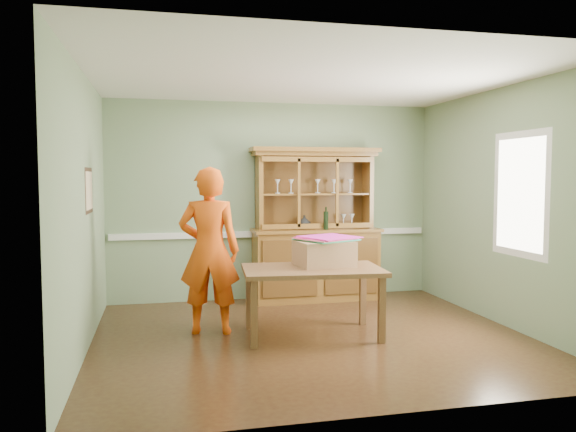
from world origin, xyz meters
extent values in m
plane|color=#442D16|center=(0.00, 0.00, 0.00)|extent=(4.50, 4.50, 0.00)
plane|color=white|center=(0.00, 0.00, 2.70)|extent=(4.50, 4.50, 0.00)
plane|color=gray|center=(0.00, 2.00, 1.35)|extent=(4.50, 0.00, 4.50)
plane|color=gray|center=(-2.25, 0.00, 1.35)|extent=(0.00, 4.00, 4.00)
plane|color=gray|center=(2.25, 0.00, 1.35)|extent=(0.00, 4.00, 4.00)
plane|color=gray|center=(0.00, -2.00, 1.35)|extent=(4.50, 0.00, 4.50)
cube|color=white|center=(0.00, 1.98, 0.90)|extent=(4.41, 0.05, 0.08)
cube|color=#372316|center=(-2.23, 0.30, 1.55)|extent=(0.03, 0.60, 0.46)
cube|color=beige|center=(-2.22, 0.30, 1.55)|extent=(0.01, 0.52, 0.38)
cube|color=white|center=(2.23, -0.30, 1.50)|extent=(0.03, 0.96, 1.36)
cube|color=white|center=(2.22, -0.30, 1.50)|extent=(0.01, 0.80, 1.20)
cube|color=brown|center=(0.53, 1.74, 0.47)|extent=(1.70, 0.52, 0.94)
cube|color=brown|center=(0.53, 1.73, 0.96)|extent=(1.75, 0.57, 0.04)
cube|color=brown|center=(0.53, 1.98, 1.47)|extent=(1.60, 0.04, 0.99)
cube|color=brown|center=(-0.24, 1.82, 1.47)|extent=(0.06, 0.36, 0.99)
cube|color=brown|center=(1.30, 1.82, 1.47)|extent=(0.06, 0.36, 0.99)
cube|color=brown|center=(0.53, 1.82, 2.00)|extent=(1.70, 0.41, 0.06)
cube|color=brown|center=(0.53, 1.80, 2.05)|extent=(1.77, 0.45, 0.06)
cube|color=brown|center=(0.53, 1.82, 1.45)|extent=(1.49, 0.31, 0.02)
imported|color=#B2B2B7|center=(0.39, 1.82, 1.07)|extent=(0.17, 0.17, 0.18)
imported|color=gold|center=(0.11, 1.82, 1.00)|extent=(0.20, 0.20, 0.05)
cylinder|color=black|center=(0.63, 1.58, 1.13)|extent=(0.07, 0.07, 0.30)
cube|color=brown|center=(0.02, 0.05, 0.70)|extent=(1.52, 1.00, 0.05)
cube|color=brown|center=(-0.66, -0.25, 0.34)|extent=(0.07, 0.07, 0.68)
cube|color=brown|center=(-0.60, 0.46, 0.34)|extent=(0.07, 0.07, 0.68)
cube|color=brown|center=(0.63, -0.37, 0.34)|extent=(0.07, 0.07, 0.68)
cube|color=brown|center=(0.70, 0.35, 0.34)|extent=(0.07, 0.07, 0.68)
cube|color=#AC7A58|center=(0.18, 0.16, 0.86)|extent=(0.63, 0.53, 0.27)
cube|color=#35B568|center=(0.23, 0.19, 1.00)|extent=(0.70, 0.70, 0.01)
cube|color=#30E4CC|center=(0.23, 0.19, 1.01)|extent=(0.70, 0.70, 0.01)
cube|color=pink|center=(0.23, 0.19, 1.02)|extent=(0.70, 0.70, 0.01)
cube|color=#EB2383|center=(0.23, 0.19, 1.03)|extent=(0.70, 0.70, 0.01)
cube|color=#ED24B9|center=(0.23, 0.19, 1.04)|extent=(0.70, 0.70, 0.01)
imported|color=#F9550F|center=(-1.03, 0.40, 0.90)|extent=(0.73, 0.55, 1.79)
camera|label=1|loc=(-1.54, -5.62, 1.69)|focal=35.00mm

